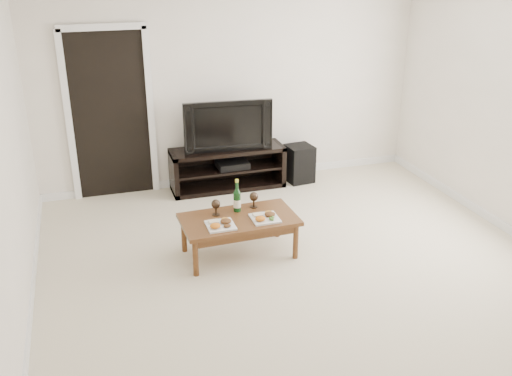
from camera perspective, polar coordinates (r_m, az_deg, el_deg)
The scene contains 13 objects.
floor at distance 5.48m, azimuth 5.43°, elevation -9.43°, with size 5.50×5.50×0.00m, color beige.
back_wall at distance 7.45m, azimuth -2.46°, elevation 10.23°, with size 5.00×0.04×2.60m, color white.
doorway at distance 7.25m, azimuth -14.35°, elevation 6.95°, with size 0.90×0.02×2.05m, color black.
media_console at distance 7.45m, azimuth -2.86°, elevation 1.99°, with size 1.47×0.45×0.55m, color black.
television at distance 7.26m, azimuth -2.95°, elevation 6.40°, with size 1.12×0.15×0.64m, color black.
av_receiver at distance 7.44m, azimuth -2.38°, elevation 2.38°, with size 0.40×0.30×0.08m, color black.
subwoofer at distance 7.70m, azimuth 4.35°, elevation 2.46°, with size 0.33×0.33×0.50m, color black.
coffee_table at distance 5.83m, azimuth -1.70°, elevation -4.84°, with size 1.16×0.63×0.42m, color brown.
plate_left at distance 5.56m, azimuth -3.58°, elevation -3.53°, with size 0.27×0.27×0.07m, color white.
plate_right at distance 5.69m, azimuth 0.89°, elevation -2.83°, with size 0.27×0.27×0.07m, color white.
wine_bottle at distance 5.81m, azimuth -1.91°, elevation -0.74°, with size 0.07×0.07×0.35m, color #0E3613.
goblet_left at distance 5.77m, azimuth -4.04°, elevation -1.94°, with size 0.09×0.09×0.17m, color #31251B, non-canonical shape.
goblet_right at distance 5.93m, azimuth -0.22°, elevation -1.18°, with size 0.09×0.09×0.17m, color #31251B, non-canonical shape.
Camera 1 is at (-1.87, -4.26, 2.91)m, focal length 40.00 mm.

